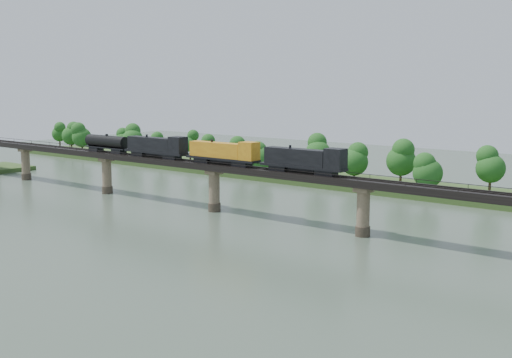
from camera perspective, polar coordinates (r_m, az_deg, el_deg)
The scene contains 6 objects.
ground at distance 133.35m, azimuth -12.44°, elevation -4.83°, with size 400.00×400.00×0.00m, color #3A4A3C.
far_bank at distance 196.87m, azimuth 7.10°, elevation -0.14°, with size 300.00×24.00×1.60m, color #2C471C.
bridge at distance 152.48m, azimuth -3.73°, elevation -0.87°, with size 236.00×30.00×11.50m.
bridge_superstructure at distance 151.56m, azimuth -3.76°, elevation 1.49°, with size 220.00×4.90×0.75m.
far_treeline at distance 196.49m, azimuth 4.42°, elevation 2.25°, with size 289.06×17.54×13.60m.
freight_train at distance 154.50m, azimuth -5.07°, elevation 2.52°, with size 83.05×3.24×5.72m.
Camera 1 is at (101.29, -81.18, 30.55)m, focal length 45.00 mm.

